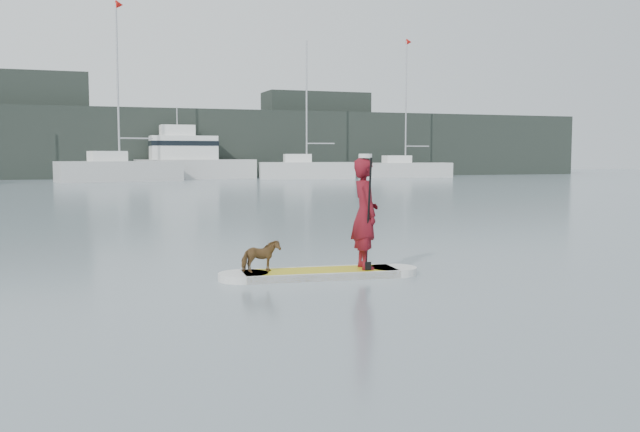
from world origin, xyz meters
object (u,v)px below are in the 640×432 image
object	(u,v)px
dog	(261,256)
sailboat_f	(405,168)
paddleboard	(320,274)
motor_yacht_a	(190,159)
sailboat_e	(306,169)
paddler	(365,213)
sailboat_d	(119,169)

from	to	relation	value
dog	sailboat_f	distance (m)	53.29
paddleboard	motor_yacht_a	world-z (taller)	motor_yacht_a
sailboat_e	motor_yacht_a	bearing A→B (deg)	173.61
paddleboard	sailboat_f	world-z (taller)	sailboat_f
paddleboard	motor_yacht_a	bearing A→B (deg)	88.97
dog	paddler	bearing A→B (deg)	-102.90
sailboat_e	motor_yacht_a	distance (m)	9.72
dog	sailboat_d	world-z (taller)	sailboat_d
sailboat_f	motor_yacht_a	distance (m)	18.91
paddleboard	sailboat_f	bearing A→B (deg)	68.06
dog	motor_yacht_a	size ratio (longest dim) A/B	0.06
dog	motor_yacht_a	xyz separation A→B (m)	(6.73, 49.06, 1.28)
paddleboard	motor_yacht_a	xyz separation A→B (m)	(5.76, 49.16, 1.60)
motor_yacht_a	paddleboard	bearing A→B (deg)	-96.82
dog	motor_yacht_a	distance (m)	49.54
paddler	sailboat_d	bearing A→B (deg)	7.80
sailboat_e	motor_yacht_a	world-z (taller)	sailboat_e
sailboat_f	paddler	bearing A→B (deg)	-109.98
motor_yacht_a	dog	bearing A→B (deg)	-97.94
sailboat_e	motor_yacht_a	xyz separation A→B (m)	(-9.23, 2.94, 0.84)
paddler	motor_yacht_a	xyz separation A→B (m)	(5.01, 49.23, 0.63)
sailboat_d	sailboat_f	size ratio (longest dim) A/B	1.10
paddler	sailboat_d	xyz separation A→B (m)	(-1.04, 45.15, -0.07)
sailboat_d	sailboat_e	world-z (taller)	sailboat_d
paddler	sailboat_d	world-z (taller)	sailboat_d
sailboat_f	motor_yacht_a	xyz separation A→B (m)	(-18.76, 2.27, 0.83)
sailboat_d	sailboat_f	distance (m)	24.87
paddleboard	paddler	size ratio (longest dim) A/B	1.81
dog	sailboat_e	distance (m)	48.81
sailboat_e	paddler	bearing A→B (deg)	-95.84
sailboat_e	sailboat_f	world-z (taller)	sailboat_f
dog	sailboat_e	world-z (taller)	sailboat_e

